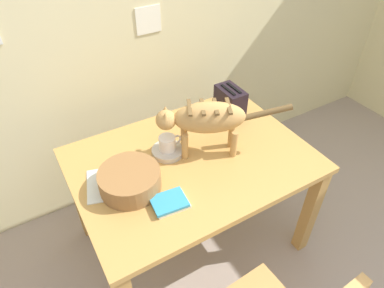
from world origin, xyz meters
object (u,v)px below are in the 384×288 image
dining_table (192,170)px  saucer_bowl (168,151)px  book_stack (170,202)px  toaster (230,101)px  coffee_mug (168,143)px  magazine (113,183)px  cat (206,119)px  wicker_basket (130,180)px

dining_table → saucer_bowl: size_ratio=7.23×
dining_table → saucer_bowl: saucer_bowl is taller
book_stack → toaster: 0.84m
coffee_mug → book_stack: (-0.16, -0.33, -0.06)m
coffee_mug → magazine: 0.35m
cat → coffee_mug: 0.25m
cat → wicker_basket: size_ratio=2.13×
saucer_bowl → book_stack: size_ratio=0.98×
dining_table → cat: 0.32m
saucer_bowl → book_stack: (-0.16, -0.33, 0.00)m
saucer_bowl → cat: bearing=-26.2°
cat → coffee_mug: size_ratio=4.88×
magazine → toaster: 0.89m
coffee_mug → magazine: coffee_mug is taller
coffee_mug → magazine: (-0.34, -0.06, -0.07)m
cat → saucer_bowl: 0.29m
dining_table → coffee_mug: bearing=131.9°
cat → wicker_basket: cat is taller
cat → saucer_bowl: size_ratio=3.67×
saucer_bowl → book_stack: 0.37m
saucer_bowl → coffee_mug: coffee_mug is taller
wicker_basket → book_stack: bearing=-59.0°
dining_table → toaster: size_ratio=6.35×
dining_table → coffee_mug: size_ratio=9.63×
wicker_basket → toaster: 0.85m
saucer_bowl → wicker_basket: (-0.27, -0.14, 0.04)m
magazine → book_stack: book_stack is taller
saucer_bowl → dining_table: bearing=-47.1°
coffee_mug → toaster: size_ratio=0.66×
dining_table → magazine: 0.44m
cat → book_stack: cat is taller
dining_table → book_stack: book_stack is taller
dining_table → book_stack: 0.36m
saucer_bowl → toaster: (0.52, 0.15, 0.07)m
dining_table → book_stack: bearing=-138.1°
saucer_bowl → toaster: size_ratio=0.88×
cat → toaster: (0.34, 0.25, -0.14)m
cat → magazine: size_ratio=2.49×
book_stack → cat: bearing=34.7°
cat → toaster: cat is taller
coffee_mug → wicker_basket: size_ratio=0.44×
cat → saucer_bowl: bearing=90.0°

